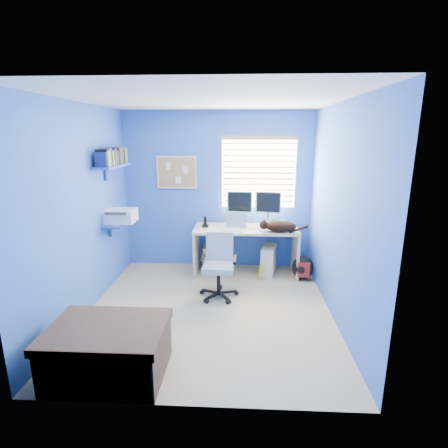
{
  "coord_description": "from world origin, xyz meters",
  "views": [
    {
      "loc": [
        0.38,
        -3.95,
        2.13
      ],
      "look_at": [
        0.15,
        0.65,
        0.95
      ],
      "focal_mm": 28.0,
      "sensor_mm": 36.0,
      "label": 1
    }
  ],
  "objects_px": {
    "laptop": "(234,223)",
    "cat": "(281,226)",
    "tower_pc": "(268,260)",
    "desk": "(246,250)",
    "office_chair": "(219,273)"
  },
  "relations": [
    {
      "from": "laptop",
      "to": "tower_pc",
      "type": "bearing_deg",
      "value": 28.06
    },
    {
      "from": "tower_pc",
      "to": "office_chair",
      "type": "bearing_deg",
      "value": -120.08
    },
    {
      "from": "tower_pc",
      "to": "office_chair",
      "type": "distance_m",
      "value": 1.1
    },
    {
      "from": "laptop",
      "to": "tower_pc",
      "type": "relative_size",
      "value": 0.73
    },
    {
      "from": "cat",
      "to": "office_chair",
      "type": "distance_m",
      "value": 1.19
    },
    {
      "from": "tower_pc",
      "to": "office_chair",
      "type": "height_order",
      "value": "office_chair"
    },
    {
      "from": "cat",
      "to": "office_chair",
      "type": "xyz_separation_m",
      "value": [
        -0.88,
        -0.63,
        -0.5
      ]
    },
    {
      "from": "tower_pc",
      "to": "desk",
      "type": "bearing_deg",
      "value": -169.67
    },
    {
      "from": "laptop",
      "to": "tower_pc",
      "type": "distance_m",
      "value": 0.84
    },
    {
      "from": "desk",
      "to": "cat",
      "type": "bearing_deg",
      "value": -21.67
    },
    {
      "from": "laptop",
      "to": "cat",
      "type": "bearing_deg",
      "value": 9.33
    },
    {
      "from": "desk",
      "to": "cat",
      "type": "relative_size",
      "value": 3.39
    },
    {
      "from": "desk",
      "to": "office_chair",
      "type": "bearing_deg",
      "value": -113.82
    },
    {
      "from": "laptop",
      "to": "cat",
      "type": "distance_m",
      "value": 0.7
    },
    {
      "from": "cat",
      "to": "office_chair",
      "type": "height_order",
      "value": "cat"
    }
  ]
}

